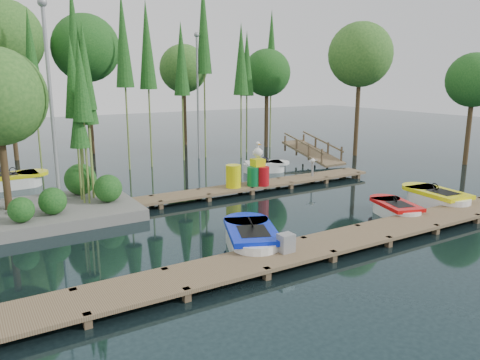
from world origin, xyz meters
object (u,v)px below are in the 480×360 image
boat_red (395,210)px  drum_cluster (259,172)px  boat_blue (251,239)px  island (24,127)px  utility_cabinet (286,243)px  yellow_barrel (233,176)px  boat_yellow_far (11,181)px

boat_red → drum_cluster: drum_cluster is taller
boat_red → drum_cluster: (-2.15, 5.51, 0.61)m
boat_blue → drum_cluster: (3.91, 5.53, 0.56)m
boat_blue → island: bearing=149.9°
utility_cabinet → drum_cluster: bearing=61.8°
utility_cabinet → yellow_barrel: yellow_barrel is taller
utility_cabinet → drum_cluster: (3.67, 6.85, 0.30)m
utility_cabinet → drum_cluster: 7.78m
boat_yellow_far → yellow_barrel: (7.82, -6.11, 0.46)m
drum_cluster → island: bearing=173.9°
island → drum_cluster: (8.86, -0.94, -2.34)m
island → boat_yellow_far: island is taller
boat_yellow_far → island: bearing=-72.2°
boat_blue → yellow_barrel: bearing=86.7°
boat_yellow_far → drum_cluster: size_ratio=1.64×
yellow_barrel → drum_cluster: bearing=-7.3°
drum_cluster → utility_cabinet: bearing=-118.2°
utility_cabinet → yellow_barrel: 7.44m
boat_blue → boat_yellow_far: boat_yellow_far is taller
boat_blue → yellow_barrel: yellow_barrel is taller
yellow_barrel → boat_red: bearing=-59.6°
boat_blue → boat_yellow_far: 12.84m
boat_red → boat_yellow_far: 16.21m
island → utility_cabinet: size_ratio=13.71×
island → boat_blue: (4.94, -6.47, -2.89)m
drum_cluster → boat_red: bearing=-68.7°
island → boat_blue: size_ratio=2.08×
drum_cluster → boat_blue: bearing=-125.3°
boat_blue → boat_red: bearing=22.6°
utility_cabinet → yellow_barrel: bearing=70.4°
yellow_barrel → drum_cluster: drum_cluster is taller
boat_blue → drum_cluster: drum_cluster is taller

